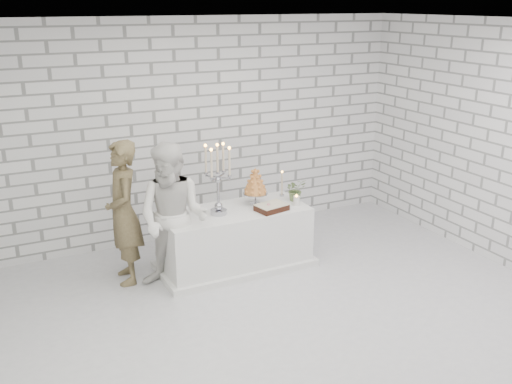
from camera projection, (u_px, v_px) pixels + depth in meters
name	position (u px, v px, depth m)	size (l,w,h in m)	color
ground	(286.00, 310.00, 6.25)	(6.00, 5.00, 0.01)	silver
ceiling	(292.00, 21.00, 5.31)	(6.00, 5.00, 0.01)	white
wall_back	(199.00, 130.00, 7.91)	(6.00, 0.01, 3.00)	white
wall_front	(483.00, 280.00, 3.66)	(6.00, 0.01, 3.00)	white
wall_right	(503.00, 146.00, 7.05)	(0.01, 5.00, 3.00)	white
cake_table	(235.00, 238.00, 7.18)	(1.80, 0.80, 0.75)	white
groom	(124.00, 213.00, 6.68)	(0.62, 0.41, 1.71)	brown
bride	(173.00, 218.00, 6.49)	(0.84, 0.65, 1.72)	white
candelabra	(218.00, 179.00, 6.80)	(0.35, 0.35, 0.87)	#9FA0AA
croquembouche	(255.00, 186.00, 7.19)	(0.31, 0.31, 0.48)	#B96F35
chocolate_cake	(272.00, 207.00, 7.04)	(0.36, 0.26, 0.08)	black
pillar_candle	(296.00, 201.00, 7.21)	(0.08, 0.08, 0.12)	white
extra_taper	(282.00, 184.00, 7.52)	(0.06, 0.06, 0.32)	beige
flowers	(296.00, 190.00, 7.36)	(0.26, 0.22, 0.29)	#4A6335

